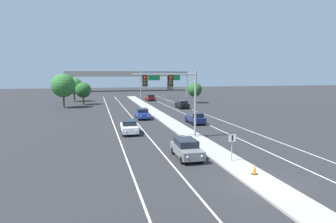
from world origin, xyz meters
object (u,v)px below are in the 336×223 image
Objects in this scene: car_receding_black at (182,104)px; tree_far_left_a at (63,85)px; median_sign_post at (232,143)px; car_oncoming_blue at (142,114)px; tree_far_left_b at (83,90)px; tree_far_left_c at (74,86)px; car_receding_navy at (195,118)px; highway_sign_gantry at (164,76)px; overhead_signal_mast at (176,90)px; tree_far_right_c at (195,90)px; car_oncoming_grey at (187,148)px; car_receding_darkred at (150,97)px; traffic_cone_median_nose at (255,169)px; car_oncoming_white at (129,127)px.

car_receding_black is 0.65× the size of tree_far_left_a.
car_oncoming_blue is at bearing 97.81° from median_sign_post.
tree_far_left_b is 8.48m from tree_far_left_c.
car_receding_navy is 0.34× the size of highway_sign_gantry.
tree_far_right_c is at bearing 68.44° from overhead_signal_mast.
median_sign_post is 46.30m from tree_far_left_a.
tree_far_left_c is 29.73m from tree_far_right_c.
car_receding_navy is at bearing 68.93° from car_oncoming_grey.
tree_far_left_b is (-19.56, 11.81, 2.45)m from car_receding_black.
tree_far_right_c is at bearing -72.66° from highway_sign_gantry.
car_oncoming_blue is at bearing -102.48° from car_receding_darkred.
traffic_cone_median_nose is at bearing -88.02° from median_sign_post.
tree_far_left_a is (-3.69, -5.35, 1.29)m from tree_far_left_b.
car_receding_darkred is (6.67, 30.14, 0.00)m from car_oncoming_blue.
traffic_cone_median_nose is at bearing -97.25° from highway_sign_gantry.
median_sign_post reaches higher than car_oncoming_grey.
tree_far_left_c is (-2.43, 8.10, 0.60)m from tree_far_left_b.
median_sign_post is 24.87m from car_oncoming_blue.
car_oncoming_grey and car_receding_darkred have the same top height.
car_oncoming_blue is 0.92× the size of tree_far_right_c.
car_oncoming_white is at bearing 111.76° from traffic_cone_median_nose.
overhead_signal_mast is at bearing -41.07° from car_oncoming_white.
car_receding_black reaches higher than traffic_cone_median_nose.
tree_far_left_c is at bearing 110.68° from car_oncoming_blue.
car_oncoming_grey is 1.00× the size of car_oncoming_blue.
median_sign_post is 58.66m from tree_far_left_c.
tree_far_left_a is at bearing 128.80° from car_receding_navy.
car_oncoming_grey is at bearing -98.27° from overhead_signal_mast.
tree_far_left_a is 1.44× the size of tree_far_right_c.
car_oncoming_white is 1.00× the size of car_oncoming_blue.
median_sign_post is 0.37× the size of tree_far_left_c.
median_sign_post is 18.70m from car_receding_navy.
car_oncoming_white is 0.93× the size of tree_far_right_c.
highway_sign_gantry is 29.86m from tree_far_left_a.
overhead_signal_mast is 1.60× the size of car_receding_darkred.
median_sign_post is 0.49× the size of car_receding_navy.
car_receding_darkred reaches higher than traffic_cone_median_nose.
car_oncoming_grey and car_oncoming_white have the same top height.
tree_far_left_c reaches higher than tree_far_right_c.
tree_far_left_a is at bearing 108.76° from car_oncoming_white.
car_receding_navy is 0.92× the size of tree_far_right_c.
median_sign_post is 0.44× the size of tree_far_left_b.
median_sign_post is (2.03, -9.56, -3.71)m from overhead_signal_mast.
median_sign_post reaches higher than car_receding_black.
car_oncoming_white is (-4.63, 4.03, -4.48)m from overhead_signal_mast.
car_receding_black is 1.00× the size of car_receding_darkred.
tree_far_left_a is (-13.30, 18.46, 3.73)m from car_oncoming_blue.
median_sign_post is 47.70m from tree_far_right_c.
car_receding_darkred is at bearing 77.52° from car_oncoming_blue.
car_receding_black is at bearing 50.35° from car_oncoming_blue.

